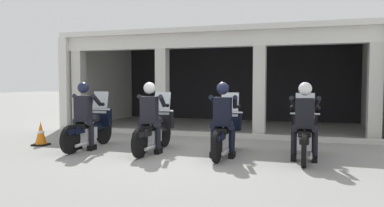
% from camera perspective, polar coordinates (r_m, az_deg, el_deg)
% --- Properties ---
extents(ground_plane, '(80.00, 80.00, 0.00)m').
position_cam_1_polar(ground_plane, '(11.35, 4.50, -4.69)').
color(ground_plane, gray).
extents(station_building, '(10.25, 5.10, 3.23)m').
position_cam_1_polar(station_building, '(13.72, 5.42, 5.38)').
color(station_building, black).
rests_on(station_building, ground).
extents(kerb_strip, '(9.75, 0.24, 0.12)m').
position_cam_1_polar(kerb_strip, '(10.81, 1.95, -4.76)').
color(kerb_strip, '#B7B5AD').
rests_on(kerb_strip, ground).
extents(motorcycle_far_left, '(0.62, 2.04, 1.35)m').
position_cam_1_polar(motorcycle_far_left, '(9.22, -15.36, -3.54)').
color(motorcycle_far_left, black).
rests_on(motorcycle_far_left, ground).
extents(police_officer_far_left, '(0.63, 0.61, 1.58)m').
position_cam_1_polar(police_officer_far_left, '(8.94, -16.39, -0.95)').
color(police_officer_far_left, black).
rests_on(police_officer_far_left, ground).
extents(motorcycle_center_left, '(0.62, 2.04, 1.35)m').
position_cam_1_polar(motorcycle_center_left, '(8.51, -5.73, -4.00)').
color(motorcycle_center_left, black).
rests_on(motorcycle_center_left, ground).
extents(police_officer_center_left, '(0.63, 0.61, 1.58)m').
position_cam_1_polar(police_officer_center_left, '(8.21, -6.54, -1.21)').
color(police_officer_center_left, black).
rests_on(police_officer_center_left, ground).
extents(motorcycle_center_right, '(0.62, 2.04, 1.35)m').
position_cam_1_polar(motorcycle_center_right, '(8.06, 5.23, -4.42)').
color(motorcycle_center_right, black).
rests_on(motorcycle_center_right, ground).
extents(police_officer_center_right, '(0.63, 0.61, 1.58)m').
position_cam_1_polar(police_officer_center_right, '(7.74, 4.79, -1.48)').
color(police_officer_center_right, black).
rests_on(police_officer_center_right, ground).
extents(motorcycle_far_right, '(0.62, 2.04, 1.35)m').
position_cam_1_polar(motorcycle_far_right, '(7.99, 17.03, -4.62)').
color(motorcycle_far_right, black).
rests_on(motorcycle_far_right, ground).
extents(police_officer_far_right, '(0.63, 0.61, 1.58)m').
position_cam_1_polar(police_officer_far_right, '(7.66, 17.06, -1.66)').
color(police_officer_far_right, black).
rests_on(police_officer_far_right, ground).
extents(traffic_cone_flank, '(0.34, 0.34, 0.59)m').
position_cam_1_polar(traffic_cone_flank, '(9.98, -22.37, -4.38)').
color(traffic_cone_flank, black).
rests_on(traffic_cone_flank, ground).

